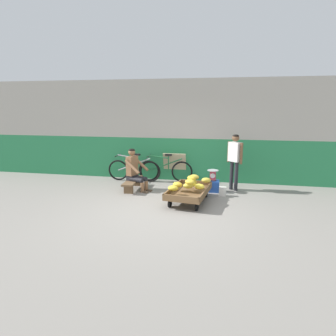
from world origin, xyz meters
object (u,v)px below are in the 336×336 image
Objects in this scene: bicycle_near_left at (134,170)px; sign_board at (175,167)px; plastic_crate at (212,186)px; banana_cart at (189,192)px; shopping_bag at (223,191)px; weighing_scale at (213,175)px; low_bench at (133,182)px; vendor_seated at (135,170)px; bicycle_far_left at (165,170)px; customer_adult at (235,156)px.

sign_board is (1.21, 0.33, 0.08)m from bicycle_near_left.
bicycle_near_left is (-2.42, 0.68, 0.20)m from plastic_crate.
bicycle_near_left reaches higher than banana_cart.
weighing_scale is at bearing 127.80° from shopping_bag.
weighing_scale is at bearing 5.68° from low_bench.
bicycle_far_left is (0.63, 1.05, -0.21)m from vendor_seated.
sign_board reaches higher than weighing_scale.
banana_cart is at bearing -141.04° from shopping_bag.
banana_cart is at bearing -117.64° from weighing_scale.
customer_adult reaches higher than sign_board.
banana_cart is 1.78m from vendor_seated.
vendor_seated is (-1.58, 0.74, 0.33)m from banana_cart.
plastic_crate is at bearing 62.39° from banana_cart.
low_bench is 3.08× the size of plastic_crate.
vendor_seated is 0.69× the size of bicycle_near_left.
low_bench is at bearing 159.54° from vendor_seated.
shopping_bag is at bearing -2.48° from vendor_seated.
vendor_seated is at bearing 177.52° from shopping_bag.
weighing_scale is 0.79m from customer_adult.
sign_board is (0.26, 0.21, 0.08)m from bicycle_far_left.
sign_board reaches higher than bicycle_far_left.
vendor_seated is at bearing -70.79° from bicycle_near_left.
low_bench is at bearing -125.04° from bicycle_far_left.
bicycle_near_left is at bearing 164.41° from plastic_crate.
weighing_scale is 0.35× the size of sign_board.
customer_adult reaches higher than low_bench.
customer_adult is (2.66, 0.51, 0.38)m from vendor_seated.
low_bench is (-1.66, 0.77, -0.04)m from banana_cart.
low_bench reaches higher than shopping_bag.
sign_board reaches higher than plastic_crate.
weighing_scale is (0.52, 0.99, 0.21)m from banana_cart.
bicycle_far_left is (0.71, 1.02, 0.15)m from low_bench.
vendor_seated is 2.41m from shopping_bag.
weighing_scale is at bearing -15.61° from bicycle_near_left.
low_bench is 0.97× the size of vendor_seated.
plastic_crate is 0.22× the size of bicycle_far_left.
bicycle_near_left is 2.89m from shopping_bag.
banana_cart is 1.02m from shopping_bag.
sign_board is (-0.69, 2.00, 0.19)m from banana_cart.
sign_board reaches higher than banana_cart.
low_bench is 1.58m from sign_board.
weighing_scale reaches higher than low_bench.
banana_cart is at bearing -117.61° from plastic_crate.
low_bench is at bearing -74.98° from bicycle_near_left.
banana_cart is 1.78× the size of sign_board.
weighing_scale is 1.67m from bicycle_far_left.
weighing_scale is at bearing -28.60° from bicycle_far_left.
vendor_seated is at bearing -20.46° from low_bench.
bicycle_near_left is 6.92× the size of shopping_bag.
vendor_seated is at bearing 154.87° from banana_cart.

